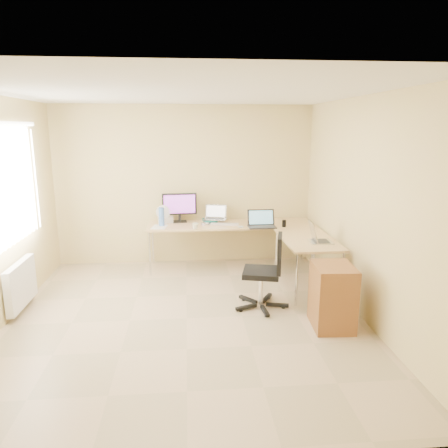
{
  "coord_description": "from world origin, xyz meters",
  "views": [
    {
      "loc": [
        0.03,
        -4.67,
        2.23
      ],
      "look_at": [
        0.55,
        1.1,
        0.9
      ],
      "focal_mm": 33.65,
      "sensor_mm": 36.0,
      "label": 1
    }
  ],
  "objects": [
    {
      "name": "black_cup",
      "position": [
        1.53,
        1.55,
        0.78
      ],
      "size": [
        0.08,
        0.08,
        0.11
      ],
      "primitive_type": "cylinder",
      "rotation": [
        0.0,
        0.0,
        0.35
      ],
      "color": "black",
      "rests_on": "desk_main"
    },
    {
      "name": "water_bottle",
      "position": [
        -0.37,
        1.79,
        0.88
      ],
      "size": [
        0.09,
        0.09,
        0.29
      ],
      "primitive_type": "cylinder",
      "rotation": [
        0.0,
        0.0,
        -0.14
      ],
      "color": "#4A78C7",
      "rests_on": "desk_main"
    },
    {
      "name": "wall_right",
      "position": [
        2.1,
        0.0,
        1.3
      ],
      "size": [
        0.0,
        4.5,
        4.5
      ],
      "primitive_type": "plane",
      "rotation": [
        1.57,
        0.0,
        -1.57
      ],
      "color": "tan",
      "rests_on": "ground"
    },
    {
      "name": "book_stack",
      "position": [
        0.4,
        2.0,
        0.75
      ],
      "size": [
        0.24,
        0.3,
        0.04
      ],
      "primitive_type": "cube",
      "rotation": [
        0.0,
        0.0,
        0.16
      ],
      "color": "#0C544C",
      "rests_on": "desk_main"
    },
    {
      "name": "keyboard",
      "position": [
        0.62,
        1.78,
        0.74
      ],
      "size": [
        0.46,
        0.19,
        0.02
      ],
      "primitive_type": "cube",
      "rotation": [
        0.0,
        0.0,
        -0.16
      ],
      "color": "beige",
      "rests_on": "desk_main"
    },
    {
      "name": "cabinet",
      "position": [
        1.66,
        -0.35,
        0.36
      ],
      "size": [
        0.47,
        0.57,
        0.75
      ],
      "primitive_type": "cube",
      "rotation": [
        0.0,
        0.0,
        -0.06
      ],
      "color": "#95633F",
      "rests_on": "ground"
    },
    {
      "name": "laptop_center",
      "position": [
        0.48,
        1.99,
        0.89
      ],
      "size": [
        0.41,
        0.35,
        0.23
      ],
      "primitive_type": "cube",
      "rotation": [
        0.0,
        0.0,
        -0.24
      ],
      "color": "#A8A9B2",
      "rests_on": "desk_main"
    },
    {
      "name": "monitor",
      "position": [
        -0.09,
        2.05,
        0.97
      ],
      "size": [
        0.57,
        0.22,
        0.48
      ],
      "primitive_type": "cube",
      "rotation": [
        0.0,
        0.0,
        0.07
      ],
      "color": "black",
      "rests_on": "desk_main"
    },
    {
      "name": "cd_stack",
      "position": [
        0.31,
        1.82,
        0.75
      ],
      "size": [
        0.18,
        0.18,
        0.03
      ],
      "primitive_type": "cylinder",
      "rotation": [
        0.0,
        0.0,
        -0.41
      ],
      "color": "silver",
      "rests_on": "desk_main"
    },
    {
      "name": "window",
      "position": [
        -2.05,
        0.4,
        1.55
      ],
      "size": [
        0.1,
        1.8,
        1.4
      ],
      "primitive_type": "cube",
      "color": "white",
      "rests_on": "wall_left"
    },
    {
      "name": "ceiling",
      "position": [
        0.0,
        0.0,
        2.6
      ],
      "size": [
        4.5,
        4.5,
        0.0
      ],
      "primitive_type": "plane",
      "rotation": [
        3.14,
        0.0,
        0.0
      ],
      "color": "white",
      "rests_on": "ground"
    },
    {
      "name": "desk_fan",
      "position": [
        -0.35,
        1.93,
        0.87
      ],
      "size": [
        0.24,
        0.24,
        0.28
      ],
      "primitive_type": "cylinder",
      "rotation": [
        0.0,
        0.0,
        0.11
      ],
      "color": "white",
      "rests_on": "desk_main"
    },
    {
      "name": "papers",
      "position": [
        -0.4,
        1.71,
        0.73
      ],
      "size": [
        0.26,
        0.34,
        0.01
      ],
      "primitive_type": "cube",
      "rotation": [
        0.0,
        0.0,
        -0.16
      ],
      "color": "white",
      "rests_on": "desk_main"
    },
    {
      "name": "laptop_black",
      "position": [
        1.18,
        1.56,
        0.86
      ],
      "size": [
        0.43,
        0.32,
        0.27
      ],
      "primitive_type": "cube",
      "rotation": [
        0.0,
        0.0,
        0.02
      ],
      "color": "black",
      "rests_on": "desk_main"
    },
    {
      "name": "wall_back",
      "position": [
        0.0,
        2.25,
        1.3
      ],
      "size": [
        4.5,
        0.0,
        4.5
      ],
      "primitive_type": "plane",
      "rotation": [
        1.57,
        0.0,
        0.0
      ],
      "color": "tan",
      "rests_on": "ground"
    },
    {
      "name": "floor",
      "position": [
        0.0,
        0.0,
        0.0
      ],
      "size": [
        4.5,
        4.5,
        0.0
      ],
      "primitive_type": "plane",
      "color": "tan",
      "rests_on": "ground"
    },
    {
      "name": "wall_front",
      "position": [
        0.0,
        -2.25,
        1.3
      ],
      "size": [
        4.5,
        0.0,
        4.5
      ],
      "primitive_type": "plane",
      "rotation": [
        -1.57,
        0.0,
        0.0
      ],
      "color": "tan",
      "rests_on": "ground"
    },
    {
      "name": "mug",
      "position": [
        0.15,
        1.55,
        0.77
      ],
      "size": [
        0.1,
        0.1,
        0.09
      ],
      "primitive_type": "imported",
      "rotation": [
        0.0,
        0.0,
        0.08
      ],
      "color": "beige",
      "rests_on": "desk_main"
    },
    {
      "name": "desk_main",
      "position": [
        0.72,
        1.85,
        0.36
      ],
      "size": [
        2.65,
        0.7,
        0.73
      ],
      "primitive_type": "cube",
      "color": "tan",
      "rests_on": "ground"
    },
    {
      "name": "radiator",
      "position": [
        -2.03,
        0.4,
        0.35
      ],
      "size": [
        0.09,
        0.8,
        0.55
      ],
      "primitive_type": "cube",
      "color": "white",
      "rests_on": "ground"
    },
    {
      "name": "laptop_return",
      "position": [
        1.81,
        0.63,
        0.85
      ],
      "size": [
        0.36,
        0.29,
        0.23
      ],
      "primitive_type": "cube",
      "rotation": [
        0.0,
        0.0,
        1.54
      ],
      "color": "silver",
      "rests_on": "desk_return"
    },
    {
      "name": "office_chair",
      "position": [
        0.94,
        0.25,
        0.5
      ],
      "size": [
        0.7,
        0.7,
        0.96
      ],
      "primitive_type": "cube",
      "rotation": [
        0.0,
        0.0,
        -0.24
      ],
      "color": "black",
      "rests_on": "ground"
    },
    {
      "name": "desk_return",
      "position": [
        1.7,
        0.85,
        0.36
      ],
      "size": [
        0.7,
        1.3,
        0.73
      ],
      "primitive_type": "cube",
      "color": "tan",
      "rests_on": "ground"
    },
    {
      "name": "white_box",
      "position": [
        -0.32,
        2.05,
        0.77
      ],
      "size": [
        0.26,
        0.19,
        0.09
      ],
      "primitive_type": "cube",
      "rotation": [
        0.0,
        0.0,
        0.06
      ],
      "color": "silver",
      "rests_on": "desk_main"
    },
    {
      "name": "mouse",
      "position": [
        0.85,
        1.55,
        0.75
      ],
      "size": [
        0.11,
        0.09,
        0.03
      ],
      "primitive_type": "ellipsoid",
      "rotation": [
        0.0,
        0.0,
        -0.43
      ],
      "color": "silver",
      "rests_on": "desk_main"
    }
  ]
}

